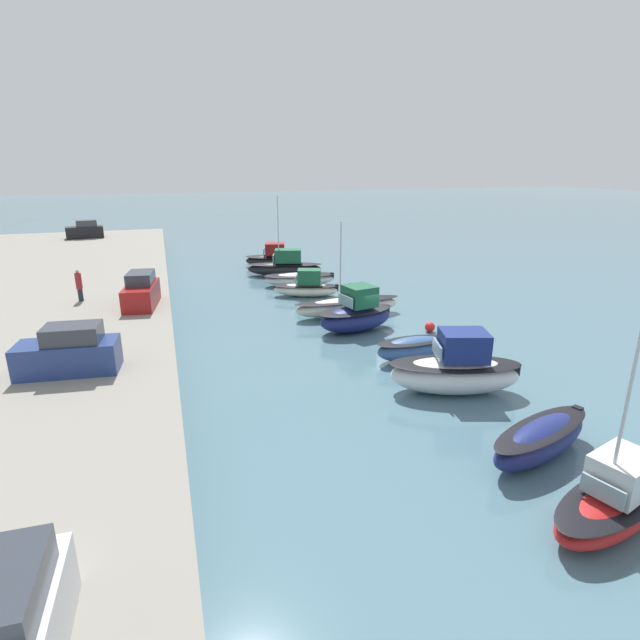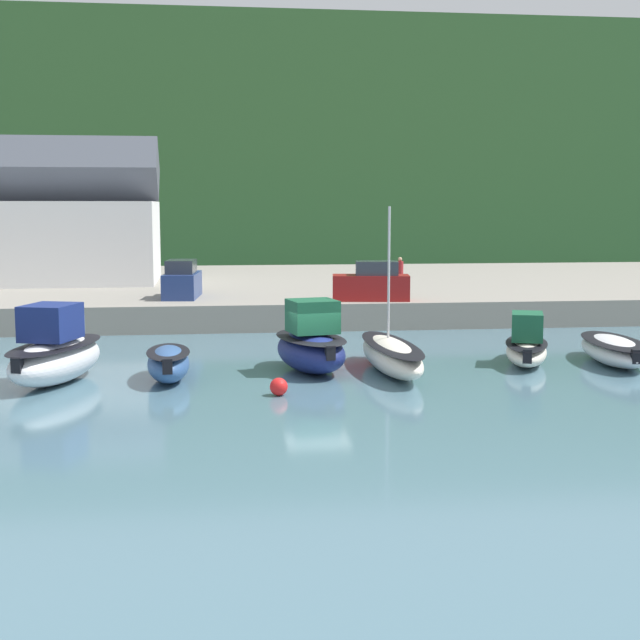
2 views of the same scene
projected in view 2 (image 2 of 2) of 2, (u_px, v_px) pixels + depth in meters
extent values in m
plane|color=slate|center=(318.00, 378.00, 34.51)|extent=(320.00, 320.00, 0.00)
cube|color=#335B2D|center=(236.00, 159.00, 133.05)|extent=(240.00, 78.54, 27.21)
cube|color=gray|center=(269.00, 290.00, 62.66)|extent=(91.19, 31.91, 1.47)
cube|color=white|center=(5.00, 242.00, 59.82)|extent=(20.14, 8.86, 5.47)
cube|color=#474C56|center=(2.00, 168.00, 59.19)|extent=(20.54, 4.39, 4.39)
ellipsoid|color=white|center=(56.00, 361.00, 33.59)|extent=(3.96, 6.40, 1.69)
ellipsoid|color=black|center=(55.00, 345.00, 33.51)|extent=(4.08, 6.54, 0.12)
cube|color=navy|center=(51.00, 322.00, 33.11)|extent=(2.25, 2.51, 1.32)
cube|color=#8CA5B2|center=(66.00, 323.00, 34.30)|extent=(1.50, 0.55, 0.66)
cube|color=black|center=(17.00, 365.00, 30.77)|extent=(0.43, 0.37, 0.56)
ellipsoid|color=#33568E|center=(168.00, 364.00, 34.05)|extent=(1.71, 4.32, 1.31)
ellipsoid|color=black|center=(168.00, 352.00, 33.99)|extent=(1.78, 4.40, 0.12)
cube|color=black|center=(167.00, 366.00, 32.03)|extent=(0.37, 0.29, 0.56)
ellipsoid|color=navy|center=(311.00, 352.00, 35.88)|extent=(3.34, 5.41, 1.63)
ellipsoid|color=black|center=(311.00, 338.00, 35.80)|extent=(3.45, 5.53, 0.12)
cube|color=#195638|center=(312.00, 316.00, 35.45)|extent=(2.11, 2.08, 1.31)
cube|color=#8CA5B2|center=(305.00, 318.00, 36.45)|extent=(1.60, 0.42, 0.65)
cube|color=black|center=(330.00, 353.00, 33.58)|extent=(0.41, 0.35, 0.56)
ellipsoid|color=white|center=(391.00, 356.00, 35.66)|extent=(1.95, 7.68, 1.33)
ellipsoid|color=black|center=(391.00, 345.00, 35.60)|extent=(2.02, 7.83, 0.12)
cylinder|color=silver|center=(389.00, 273.00, 35.80)|extent=(0.10, 0.10, 5.30)
ellipsoid|color=white|center=(526.00, 351.00, 37.69)|extent=(3.30, 5.47, 1.05)
ellipsoid|color=black|center=(527.00, 343.00, 37.65)|extent=(3.40, 5.60, 0.12)
cube|color=#195638|center=(527.00, 326.00, 37.30)|extent=(1.79, 2.14, 1.16)
cube|color=#8CA5B2|center=(527.00, 327.00, 38.35)|extent=(1.10, 0.47, 0.58)
cube|color=black|center=(527.00, 356.00, 35.27)|extent=(0.43, 0.38, 0.56)
ellipsoid|color=silver|center=(614.00, 350.00, 37.69)|extent=(3.04, 6.33, 1.14)
ellipsoid|color=black|center=(614.00, 341.00, 37.64)|extent=(3.14, 6.46, 0.12)
cube|color=black|center=(636.00, 357.00, 34.79)|extent=(0.40, 0.33, 0.56)
cube|color=maroon|center=(371.00, 288.00, 49.06)|extent=(4.41, 2.37, 1.40)
cube|color=#333842|center=(377.00, 268.00, 48.92)|extent=(2.50, 1.84, 0.76)
cube|color=navy|center=(182.00, 285.00, 50.54)|extent=(2.21, 4.36, 1.40)
cube|color=#333842|center=(181.00, 267.00, 50.09)|extent=(1.75, 2.45, 0.76)
cylinder|color=#232838|center=(400.00, 286.00, 53.29)|extent=(0.32, 0.32, 0.85)
cylinder|color=maroon|center=(400.00, 270.00, 53.17)|extent=(0.40, 0.40, 1.05)
sphere|color=tan|center=(400.00, 259.00, 53.09)|extent=(0.24, 0.24, 0.24)
sphere|color=red|center=(279.00, 387.00, 31.36)|extent=(0.64, 0.64, 0.64)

